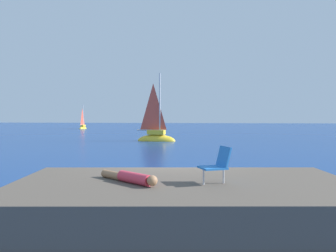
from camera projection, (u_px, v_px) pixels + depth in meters
ground_plane at (171, 184)px, 10.82m from camera, size 160.00×160.00×0.00m
shore_ledge at (184, 199)px, 7.34m from camera, size 7.88×4.72×0.79m
boulder_seaward at (301, 193)px, 9.57m from camera, size 1.43×1.65×0.87m
boulder_inland at (148, 193)px, 9.60m from camera, size 1.18×1.07×0.80m
sailboat_near at (156, 137)px, 28.58m from camera, size 3.51×1.60×6.38m
sailboat_far at (83, 127)px, 53.47m from camera, size 0.90×2.35×4.31m
person_sunbather at (131, 178)px, 7.21m from camera, size 1.47×1.19×0.25m
beach_chair at (218, 163)px, 7.10m from camera, size 0.74×0.68×0.80m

